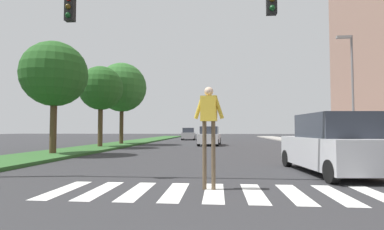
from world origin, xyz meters
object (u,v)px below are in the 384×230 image
Objects in this scene: street_lamp_right at (351,81)px; tree_distant at (122,88)px; tree_mid at (54,74)px; traffic_light_gantry at (73,30)px; pedestrian_performer at (209,121)px; suv_crossing at (332,145)px; sedan_distant at (189,134)px; sedan_midblock at (210,137)px; tree_far at (101,88)px.

tree_distant is at bearing 158.63° from street_lamp_right.
street_lamp_right reaches higher than tree_mid.
traffic_light_gantry is 4.38× the size of pedestrian_performer.
tree_distant is 18.99m from street_lamp_right.
suv_crossing is (12.85, -5.62, -3.61)m from tree_mid.
pedestrian_performer is 0.54× the size of sedan_distant.
traffic_light_gantry is (4.80, -7.37, -0.11)m from tree_mid.
tree_distant is at bearing -176.73° from sedan_midblock.
tree_far is at bearing -148.62° from sedan_midblock.
sedan_midblock is (-9.47, 7.38, -3.79)m from street_lamp_right.
sedan_midblock is at bearing 104.55° from suv_crossing.
suv_crossing reaches higher than sedan_distant.
tree_far is at bearing 136.34° from suv_crossing.
tree_distant is at bearing 104.01° from traffic_light_gantry.
traffic_light_gantry is 2.38× the size of sedan_midblock.
tree_far is 18.17m from suv_crossing.
traffic_light_gantry is at bearing -56.93° from tree_mid.
tree_far is (-0.01, 6.65, 0.12)m from tree_mid.
tree_distant reaches higher than tree_mid.
suv_crossing is 17.95m from sedan_midblock.
street_lamp_right reaches higher than tree_far.
suv_crossing reaches higher than sedan_midblock.
sedan_distant is at bearing 79.37° from tree_mid.
tree_mid reaches higher than sedan_midblock.
tree_distant reaches higher than tree_far.
sedan_distant is (4.95, 19.67, -3.88)m from tree_far.
tree_distant reaches higher than sedan_midblock.
street_lamp_right is at bearing 55.38° from pedestrian_performer.
tree_mid is 1.00× the size of tree_far.
sedan_distant is (0.14, 33.69, -3.65)m from traffic_light_gantry.
sedan_distant is at bearing 96.49° from pedestrian_performer.
tree_far is 0.57× the size of traffic_light_gantry.
traffic_light_gantry is at bearing -71.07° from tree_far.
sedan_midblock reaches higher than sedan_distant.
tree_mid is 14.49m from suv_crossing.
sedan_midblock is (-4.51, 17.37, -0.13)m from suv_crossing.
street_lamp_right is (13.01, 11.74, 0.16)m from traffic_light_gantry.
suv_crossing is (12.71, -16.90, -4.46)m from tree_distant.
tree_far is at bearing -91.91° from tree_distant.
pedestrian_performer is (8.90, -8.54, -2.88)m from tree_mid.
pedestrian_performer is at bearing -88.43° from sedan_midblock.
tree_mid is at bearing -166.23° from street_lamp_right.
sedan_distant is (-7.92, 31.95, -0.15)m from suv_crossing.
tree_distant is 0.69× the size of traffic_light_gantry.
traffic_light_gantry is 2.35× the size of sedan_distant.
tree_far reaches higher than traffic_light_gantry.
tree_distant reaches higher than sedan_distant.
traffic_light_gantry is at bearing -75.99° from tree_distant.
suv_crossing is 1.02× the size of sedan_distant.
street_lamp_right reaches higher than pedestrian_performer.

